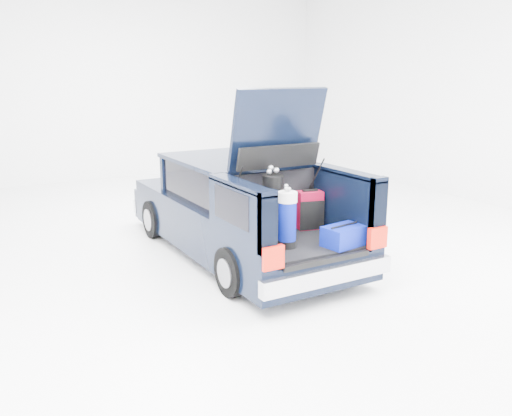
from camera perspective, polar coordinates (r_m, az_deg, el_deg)
ground at (r=8.18m, az=-1.74°, el=-4.84°), size 14.00×14.00×0.00m
car at (r=8.08m, az=-2.14°, el=-0.11°), size 1.87×4.65×2.47m
red_suitcase at (r=7.30m, az=5.70°, el=-0.23°), size 0.37×0.29×0.54m
black_golf_bag at (r=6.71m, az=1.76°, el=0.04°), size 0.33×0.34×0.93m
blue_golf_bag at (r=6.48m, az=3.31°, el=-1.17°), size 0.25×0.25×0.77m
blue_duffel at (r=6.68m, az=9.25°, el=-2.89°), size 0.55×0.40×0.27m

